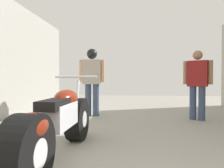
% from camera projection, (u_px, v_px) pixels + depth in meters
% --- Properties ---
extents(ground_plane, '(17.41, 17.41, 0.00)m').
position_uv_depth(ground_plane, '(137.00, 128.00, 4.00)').
color(ground_plane, '#9E998E').
extents(motorcycle_maroon_cruiser, '(0.65, 2.18, 1.02)m').
position_uv_depth(motorcycle_maroon_cruiser, '(59.00, 124.00, 2.40)').
color(motorcycle_maroon_cruiser, black).
rests_on(motorcycle_maroon_cruiser, ground_plane).
extents(mechanic_in_blue, '(0.65, 0.40, 1.66)m').
position_uv_depth(mechanic_in_blue, '(198.00, 81.00, 4.80)').
color(mechanic_in_blue, '#384766').
rests_on(mechanic_in_blue, ground_plane).
extents(mechanic_with_helmet, '(0.70, 0.28, 1.79)m').
position_uv_depth(mechanic_with_helmet, '(92.00, 76.00, 5.37)').
color(mechanic_with_helmet, '#384766').
rests_on(mechanic_with_helmet, ground_plane).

